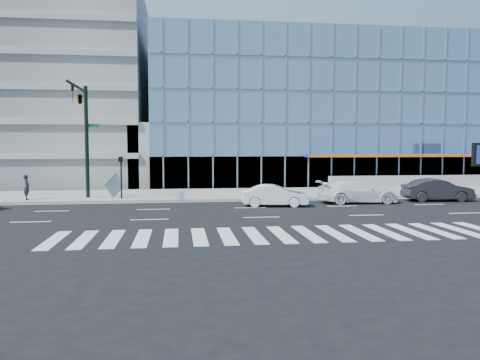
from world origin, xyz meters
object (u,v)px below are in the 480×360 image
(ped_signal_post, at_px, (121,171))
(white_sedan, at_px, (275,196))
(tilted_panel, at_px, (114,185))
(white_suv, at_px, (358,191))
(pedestrian, at_px, (27,187))
(traffic_signal, at_px, (82,113))
(dark_sedan, at_px, (437,190))

(ped_signal_post, xyz_separation_m, white_sedan, (10.16, -4.46, -1.44))
(ped_signal_post, height_order, tilted_panel, ped_signal_post)
(ped_signal_post, bearing_deg, white_suv, -11.90)
(white_suv, xyz_separation_m, pedestrian, (-22.59, 3.52, 0.24))
(white_sedan, xyz_separation_m, tilted_panel, (-10.72, 4.92, 0.37))
(traffic_signal, bearing_deg, tilted_panel, 23.43)
(traffic_signal, relative_size, ped_signal_post, 2.67)
(traffic_signal, height_order, tilted_panel, traffic_signal)
(white_sedan, height_order, tilted_panel, tilted_panel)
(dark_sedan, height_order, tilted_panel, tilted_panel)
(traffic_signal, xyz_separation_m, dark_sedan, (24.66, -2.72, -5.38))
(white_suv, bearing_deg, ped_signal_post, 79.19)
(white_suv, distance_m, dark_sedan, 6.01)
(dark_sedan, bearing_deg, white_sedan, 101.74)
(traffic_signal, xyz_separation_m, white_suv, (18.66, -3.03, -5.38))
(white_sedan, xyz_separation_m, dark_sedan, (12.00, 1.36, 0.09))
(white_suv, xyz_separation_m, white_sedan, (-6.00, -1.05, -0.09))
(traffic_signal, xyz_separation_m, ped_signal_post, (2.50, 0.37, -4.02))
(white_suv, relative_size, tilted_panel, 4.16)
(traffic_signal, distance_m, white_suv, 19.66)
(white_suv, height_order, pedestrian, pedestrian)
(white_sedan, bearing_deg, dark_sedan, -75.98)
(traffic_signal, bearing_deg, pedestrian, 172.94)
(traffic_signal, bearing_deg, white_sedan, -17.87)
(tilted_panel, bearing_deg, white_suv, -57.25)
(tilted_panel, bearing_deg, traffic_signal, 159.24)
(ped_signal_post, relative_size, pedestrian, 1.72)
(white_sedan, bearing_deg, pedestrian, 82.13)
(traffic_signal, distance_m, tilted_panel, 5.52)
(pedestrian, distance_m, tilted_panel, 5.88)
(pedestrian, bearing_deg, white_suv, -115.41)
(ped_signal_post, xyz_separation_m, dark_sedan, (22.16, -3.09, -1.36))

